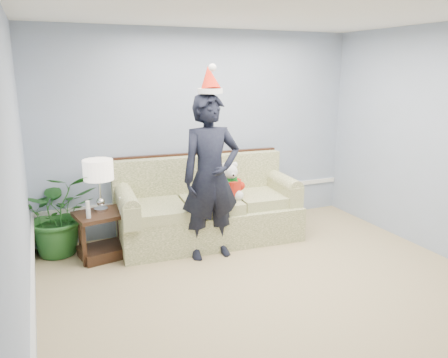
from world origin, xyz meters
TOP-DOWN VIEW (x-y plane):
  - room_shell at (0.00, 0.00)m, footprint 4.54×5.04m
  - wainscot_trim at (-1.18, 1.18)m, footprint 4.49×4.99m
  - sofa at (-0.12, 2.02)m, footprint 2.37×1.14m
  - side_table at (-1.49, 1.92)m, footprint 0.65×0.58m
  - table_lamp at (-1.48, 2.00)m, footprint 0.35×0.35m
  - candle_pair at (-1.46, 1.79)m, footprint 0.42×0.05m
  - houseplant at (-1.94, 2.25)m, footprint 0.93×0.81m
  - man at (-0.29, 1.46)m, footprint 0.70×0.46m
  - santa_hat at (-0.29, 1.48)m, footprint 0.29×0.32m
  - teddy_bear at (0.12, 1.84)m, footprint 0.30×0.34m

SIDE VIEW (x-z plane):
  - side_table at x=-1.49m, z-range -0.06..0.49m
  - sofa at x=-0.12m, z-range -0.16..0.92m
  - wainscot_trim at x=-1.18m, z-range 0.42..0.48m
  - houseplant at x=-1.94m, z-range 0.00..1.02m
  - candle_pair at x=-1.46m, z-range 0.55..0.75m
  - teddy_bear at x=0.12m, z-range 0.50..0.98m
  - man at x=-0.29m, z-range 0.00..1.93m
  - table_lamp at x=-1.48m, z-range 0.72..1.33m
  - room_shell at x=0.00m, z-range -0.02..2.72m
  - santa_hat at x=-0.29m, z-range 1.90..2.22m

